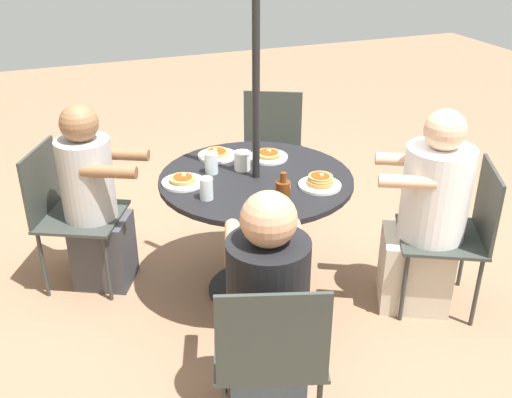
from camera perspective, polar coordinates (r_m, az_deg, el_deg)
name	(u,v)px	position (r m, az deg, el deg)	size (l,w,h in m)	color
ground_plane	(256,289)	(3.68, 0.00, -8.58)	(12.00, 12.00, 0.00)	#8C664C
patio_table	(256,203)	(3.37, 0.00, -0.41)	(1.07, 1.07, 0.75)	black
umbrella_pole	(256,92)	(3.13, 0.00, 10.17)	(0.04, 0.04, 2.47)	black
patio_chair_north	(271,144)	(4.43, 1.45, 5.21)	(0.61, 0.61, 0.87)	#333833
patio_chair_east	(66,207)	(3.69, -17.61, -0.73)	(0.61, 0.61, 0.87)	#333833
diner_east	(94,204)	(3.61, -15.15, -0.47)	(0.48, 0.54, 1.13)	#3D3D42
patio_chair_south	(270,349)	(2.49, 1.35, -14.09)	(0.57, 0.57, 0.87)	#333833
diner_south	(267,318)	(2.61, 1.07, -11.29)	(0.58, 0.48, 1.13)	slate
patio_chair_west	(458,228)	(3.48, 18.70, -2.65)	(0.61, 0.61, 0.87)	#333833
diner_west	(427,221)	(3.43, 15.95, -2.04)	(0.53, 0.57, 1.18)	beige
pancake_plate_a	(320,183)	(3.19, 6.12, 1.57)	(0.23, 0.23, 0.08)	white
pancake_plate_b	(268,156)	(3.54, 1.18, 4.14)	(0.23, 0.23, 0.05)	white
pancake_plate_c	(183,181)	(3.24, -6.98, 1.70)	(0.23, 0.23, 0.05)	white
pancake_plate_d	(217,154)	(3.56, -3.72, 4.26)	(0.23, 0.23, 0.05)	white
syrup_bottle	(283,191)	(2.99, 2.57, 0.75)	(0.10, 0.08, 0.17)	#602D0F
coffee_cup	(242,161)	(3.37, -1.32, 3.66)	(0.09, 0.09, 0.11)	white
drinking_glass_a	(206,189)	(3.04, -4.75, 1.00)	(0.07, 0.07, 0.12)	silver
drinking_glass_b	(211,163)	(3.33, -4.27, 3.43)	(0.07, 0.07, 0.12)	silver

